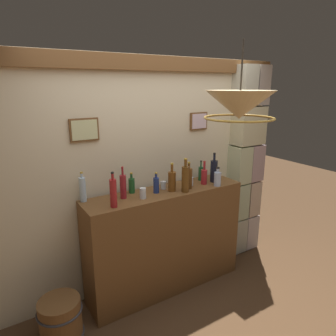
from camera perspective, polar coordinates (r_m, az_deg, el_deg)
The scene contains 21 objects.
ground_plane at distance 3.08m, azimuth 8.61°, elevation -28.53°, with size 12.00×12.00×0.00m, color #4C331E.
panelled_rear_partition at distance 3.24m, azimuth -3.13°, elevation 0.20°, with size 3.21×0.15×2.41m.
stone_pillar at distance 3.93m, azimuth 14.11°, elevation 0.81°, with size 0.43×0.28×2.34m.
bar_shelf_unit at distance 3.29m, azimuth -0.48°, elevation -13.36°, with size 1.68×0.41×1.10m, color brown.
liquor_bottle_scotch at distance 3.11m, azimuth 3.90°, elevation -1.86°, with size 0.07×0.07×0.28m.
liquor_bottle_brandy at distance 2.98m, azimuth -2.23°, elevation -3.15°, with size 0.06×0.06×0.21m.
liquor_bottle_tequila at distance 3.39m, azimuth 6.16°, elevation -0.99°, with size 0.05×0.05×0.23m.
liquor_bottle_gin at distance 3.35m, azimuth 8.60°, elevation -0.50°, with size 0.08×0.08×0.32m.
liquor_bottle_port at distance 2.99m, azimuth 3.28°, elevation -2.00°, with size 0.08×0.08×0.34m.
liquor_bottle_rum at distance 3.03m, azimuth 0.74°, elevation -2.41°, with size 0.08×0.08×0.29m.
liquor_bottle_sherry at distance 2.67m, azimuth -10.23°, elevation -4.58°, with size 0.06×0.06×0.32m.
liquor_bottle_amaro at distance 2.86m, azimuth -15.73°, elevation -3.82°, with size 0.06×0.06×0.28m.
liquor_bottle_bourbon at distance 2.86m, azimuth -8.43°, elevation -3.41°, with size 0.06×0.06×0.31m.
liquor_bottle_rye at distance 3.26m, azimuth 6.78°, elevation -1.51°, with size 0.06×0.06×0.25m.
liquor_bottle_vermouth at distance 3.23m, azimuth 9.27°, elevation -1.94°, with size 0.07×0.07×0.20m.
liquor_bottle_mezcal at distance 3.00m, azimuth -6.84°, elevation -3.21°, with size 0.06×0.06×0.21m.
glass_tumbler_rocks at distance 2.86m, azimuth -4.74°, elevation -4.74°, with size 0.06×0.06×0.10m.
glass_tumbler_highball at distance 3.22m, azimuth 4.13°, elevation -2.50°, with size 0.07×0.07×0.09m.
glass_tumbler_shot at distance 3.11m, azimuth -0.86°, elevation -3.24°, with size 0.06×0.06×0.08m.
pendant_lamp at distance 2.27m, azimuth 13.29°, elevation 11.31°, with size 0.51×0.51×0.54m.
wooden_barrel at distance 2.98m, azimuth -19.46°, elevation -25.67°, with size 0.37×0.37×0.42m.
Camera 1 is at (-1.51, -1.64, 2.13)m, focal length 32.47 mm.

